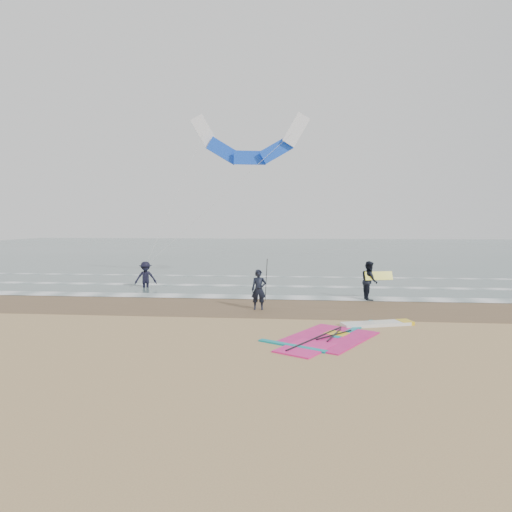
# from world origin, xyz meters

# --- Properties ---
(ground) EXTENTS (120.00, 120.00, 0.00)m
(ground) POSITION_xyz_m (0.00, 0.00, 0.00)
(ground) COLOR tan
(ground) RESTS_ON ground
(sea_water) EXTENTS (120.00, 80.00, 0.02)m
(sea_water) POSITION_xyz_m (0.00, 48.00, 0.01)
(sea_water) COLOR #47605E
(sea_water) RESTS_ON ground
(wet_sand_band) EXTENTS (120.00, 5.00, 0.01)m
(wet_sand_band) POSITION_xyz_m (0.00, 6.00, 0.00)
(wet_sand_band) COLOR brown
(wet_sand_band) RESTS_ON ground
(foam_waterline) EXTENTS (120.00, 9.15, 0.02)m
(foam_waterline) POSITION_xyz_m (0.00, 10.44, 0.03)
(foam_waterline) COLOR white
(foam_waterline) RESTS_ON ground
(windsurf_rig) EXTENTS (5.16, 4.88, 0.12)m
(windsurf_rig) POSITION_xyz_m (1.37, 1.34, 0.03)
(windsurf_rig) COLOR white
(windsurf_rig) RESTS_ON ground
(person_standing) EXTENTS (0.62, 0.44, 1.63)m
(person_standing) POSITION_xyz_m (-1.67, 5.23, 0.82)
(person_standing) COLOR black
(person_standing) RESTS_ON ground
(person_walking) EXTENTS (0.76, 0.93, 1.78)m
(person_walking) POSITION_xyz_m (3.13, 8.01, 0.89)
(person_walking) COLOR black
(person_walking) RESTS_ON ground
(person_wading) EXTENTS (1.30, 0.99, 1.79)m
(person_wading) POSITION_xyz_m (-8.30, 10.73, 0.89)
(person_wading) COLOR black
(person_wading) RESTS_ON ground
(held_pole) EXTENTS (0.17, 0.86, 1.82)m
(held_pole) POSITION_xyz_m (-1.37, 5.23, 1.20)
(held_pole) COLOR black
(held_pole) RESTS_ON ground
(carried_kiteboard) EXTENTS (1.30, 0.51, 0.39)m
(carried_kiteboard) POSITION_xyz_m (3.53, 7.91, 1.13)
(carried_kiteboard) COLOR yellow
(carried_kiteboard) RESTS_ON ground
(surf_kite) EXTENTS (8.83, 3.57, 8.74)m
(surf_kite) POSITION_xyz_m (-3.03, 14.00, 8.12)
(surf_kite) COLOR white
(surf_kite) RESTS_ON ground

